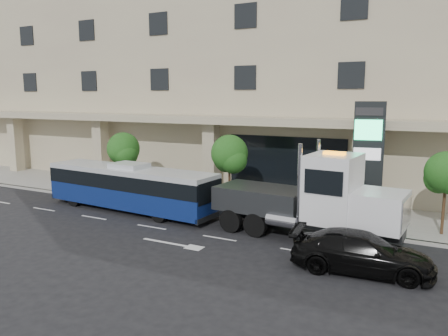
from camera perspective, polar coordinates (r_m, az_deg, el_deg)
The scene contains 11 objects.
ground at distance 22.53m, azimuth 1.19°, elevation -8.09°, with size 120.00×120.00×0.00m, color black.
sidewalk at distance 26.93m, azimuth 5.87°, elevation -5.06°, with size 120.00×6.00×0.15m, color gray.
curb at distance 24.25m, azimuth 3.28°, elevation -6.65°, with size 120.00×0.30×0.15m, color gray.
convention_center at distance 36.16m, azimuth 12.34°, elevation 14.23°, with size 60.00×17.60×20.00m.
tree_left at distance 30.23m, azimuth -12.97°, elevation 2.18°, with size 2.27×2.20×4.22m.
tree_mid at distance 25.83m, azimuth 0.76°, elevation 1.57°, with size 2.28×2.20×4.38m.
tree_right at distance 23.24m, azimuth 27.09°, elevation -0.88°, with size 2.10×2.00×4.04m.
city_bus at distance 26.45m, azimuth -12.19°, elevation -2.40°, with size 11.51×3.24×2.88m.
tow_truck at distance 21.04m, azimuth 11.61°, elevation -4.09°, with size 10.32×3.25×4.68m.
black_sedan at distance 17.98m, azimuth 17.52°, elevation -10.47°, with size 2.19×5.39×1.56m, color black.
signage_pylon at distance 24.54m, azimuth 18.23°, elevation 0.96°, with size 1.66×0.85×6.35m.
Camera 1 is at (9.38, -19.35, 6.72)m, focal length 35.00 mm.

